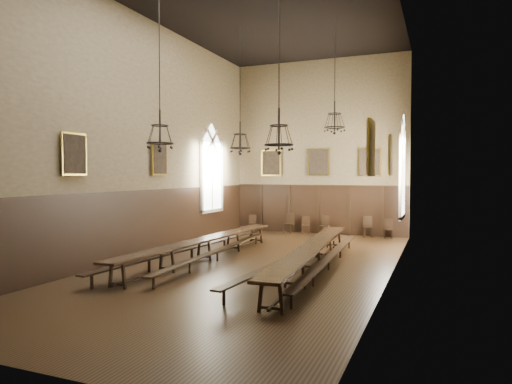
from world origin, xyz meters
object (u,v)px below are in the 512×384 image
Objects in this scene: bench_left_inner at (217,254)px; chair_0 at (252,226)px; bench_right_inner at (294,260)px; chair_4 at (325,229)px; chair_7 at (388,232)px; table_right at (312,258)px; table_left at (204,249)px; chandelier_front_right at (279,129)px; chair_2 at (289,227)px; chair_6 at (368,231)px; chandelier_back_left at (240,140)px; chandelier_back_right at (335,119)px; chandelier_front_left at (160,132)px; bench_right_outer at (329,261)px; bench_left_outer at (192,251)px; chair_3 at (306,229)px.

chair_0 is at bearing 104.20° from bench_left_inner.
bench_right_inner is 11.25× the size of chair_0.
chair_4 is 1.09× the size of chair_7.
bench_left_inner is (-3.54, 0.29, -0.15)m from table_right.
chandelier_front_right reaches higher than table_left.
chair_2 is 4.08m from chair_6.
chair_4 is at bearing 70.29° from chandelier_back_left.
chandelier_back_right is 0.84× the size of chandelier_front_left.
chair_6 reaches higher than table_right.
chandelier_front_left is at bearing -96.04° from chandelier_back_left.
table_left is 0.56m from bench_left_inner.
bench_left_inner is at bearing -95.73° from chair_4.
chair_2 is at bearing 86.35° from chandelier_front_left.
chair_2 is at bearing 122.22° from chandelier_back_right.
bench_right_outer is at bearing 14.14° from bench_right_inner.
chandelier_back_right reaches higher than table_left.
bench_right_outer is 6.73m from chandelier_front_left.
chandelier_front_right is at bearing -80.66° from bench_right_inner.
chandelier_back_right reaches higher than bench_left_inner.
table_left is 8.52m from chair_0.
chandelier_front_right is (-0.21, -5.73, -0.89)m from chandelier_back_right.
bench_left_outer reaches higher than bench_right_outer.
chair_7 is at bearing -14.40° from chair_3.
chair_2 is (-3.57, 8.65, -0.10)m from table_right.
bench_left_outer is 1.04× the size of bench_right_inner.
bench_left_outer is 1.00m from bench_left_inner.
chair_7 is at bearing -17.62° from chair_0.
chair_3 is 0.98× the size of chair_7.
chair_0 is 0.89× the size of chair_4.
chandelier_front_right is at bearing -42.82° from bench_left_inner.
bench_right_outer is at bearing -82.97° from chair_3.
table_right is at bearing -74.01° from chair_0.
chair_3 is at bearing 77.61° from bench_left_outer.
chandelier_front_left reaches higher than chair_4.
chair_3 reaches higher than table_left.
chandelier_front_left is at bearing -94.13° from table_left.
chair_7 is 0.17× the size of chandelier_front_right.
bench_right_outer is at bearing -70.91° from chair_0.
table_left is at bearing -88.87° from chair_2.
chandelier_back_right reaches higher than table_right.
chair_4 is 3.13m from chair_7.
chair_7 is at bearing -18.07° from chair_6.
bench_right_inner is 8.71m from chair_6.
bench_left_outer is at bearing -115.94° from chair_3.
table_right is at bearing -36.30° from chandelier_back_left.
chair_3 is (1.41, 8.37, -0.12)m from table_left.
bench_left_inner is 8.44m from chair_3.
chandelier_back_right is (5.73, -5.81, 4.88)m from chair_0.
chandelier_back_left reaches higher than chair_0.
bench_right_inner is at bearing 177.60° from table_right.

